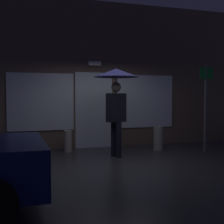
% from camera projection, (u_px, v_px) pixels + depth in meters
% --- Properties ---
extents(ground_plane, '(18.00, 18.00, 0.00)m').
position_uv_depth(ground_plane, '(116.00, 163.00, 6.71)').
color(ground_plane, '#2D2D33').
extents(building_facade, '(9.97, 0.48, 4.28)m').
position_uv_depth(building_facade, '(93.00, 76.00, 8.85)').
color(building_facade, brown).
rests_on(building_facade, ground).
extents(person_with_umbrella, '(1.11, 1.11, 2.19)m').
position_uv_depth(person_with_umbrella, '(116.00, 87.00, 7.34)').
color(person_with_umbrella, black).
rests_on(person_with_umbrella, ground).
extents(street_sign_post, '(0.40, 0.07, 2.37)m').
position_uv_depth(street_sign_post, '(206.00, 102.00, 8.02)').
color(street_sign_post, '#595B60').
rests_on(street_sign_post, ground).
extents(sidewalk_bollard, '(0.27, 0.27, 0.66)m').
position_uv_depth(sidewalk_bollard, '(158.00, 138.00, 8.36)').
color(sidewalk_bollard, '#9E998E').
rests_on(sidewalk_bollard, ground).
extents(sidewalk_bollard_2, '(0.21, 0.21, 0.58)m').
position_uv_depth(sidewalk_bollard_2, '(68.00, 141.00, 8.06)').
color(sidewalk_bollard_2, '#B2A899').
rests_on(sidewalk_bollard_2, ground).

